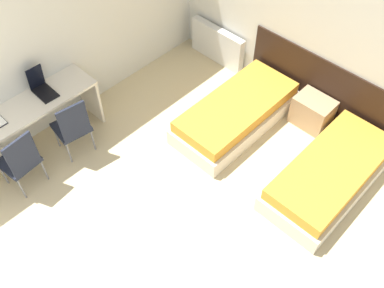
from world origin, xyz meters
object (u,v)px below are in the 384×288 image
(bed_near_window, at_px, (236,113))
(nightstand, at_px, (312,112))
(bed_near_door, at_px, (330,174))
(chair_near_notebook, at_px, (20,160))
(laptop, at_px, (42,87))
(chair_near_laptop, at_px, (72,126))

(bed_near_window, relative_size, nightstand, 3.60)
(bed_near_door, distance_m, chair_near_notebook, 3.73)
(bed_near_door, distance_m, nightstand, 1.06)
(bed_near_window, xyz_separation_m, laptop, (-1.67, -1.85, 0.64))
(bed_near_door, bearing_deg, bed_near_window, 180.00)
(chair_near_notebook, distance_m, laptop, 0.95)
(bed_near_window, bearing_deg, laptop, -132.08)
(bed_near_window, bearing_deg, nightstand, 44.57)
(nightstand, bearing_deg, bed_near_door, -44.57)
(chair_near_laptop, bearing_deg, nightstand, 61.44)
(bed_near_window, xyz_separation_m, chair_near_notebook, (-1.18, -2.58, 0.29))
(chair_near_notebook, bearing_deg, laptop, 117.48)
(bed_near_door, bearing_deg, laptop, -149.77)
(nightstand, bearing_deg, laptop, -133.07)
(bed_near_door, xyz_separation_m, laptop, (-3.17, -1.85, 0.64))
(laptop, bearing_deg, chair_near_laptop, 3.40)
(bed_near_window, bearing_deg, bed_near_door, 0.00)
(bed_near_window, distance_m, nightstand, 1.06)
(chair_near_laptop, relative_size, chair_near_notebook, 1.00)
(chair_near_notebook, xyz_separation_m, laptop, (-0.49, 0.73, 0.35))
(nightstand, distance_m, laptop, 3.60)
(chair_near_notebook, height_order, laptop, laptop)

